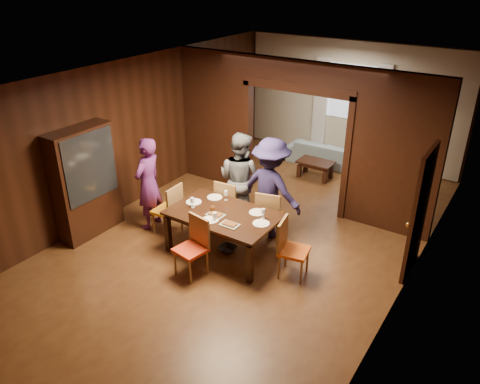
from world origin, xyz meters
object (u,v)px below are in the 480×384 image
Objects in this scene: chair_far_r at (270,214)px; chair_near at (190,248)px; dining_table at (224,233)px; coffee_table at (315,169)px; chair_left at (167,209)px; chair_far_l at (230,203)px; person_navy at (271,189)px; person_grey at (240,179)px; chair_right at (294,249)px; sofa at (327,153)px; person_purple at (148,184)px; hutch at (85,182)px.

chair_far_r and chair_near have the same top height.
chair_far_r is at bearing 62.55° from dining_table.
chair_left is (-1.21, -3.71, 0.28)m from coffee_table.
chair_far_l is 0.82m from chair_far_r.
person_navy is at bearing -172.87° from chair_far_l.
person_grey reaches higher than chair_right.
chair_far_r is (0.07, -0.12, -0.44)m from person_navy.
person_navy reaches higher than chair_near.
chair_far_l is at bearing -12.02° from chair_far_r.
chair_left is 1.00× the size of chair_far_r.
sofa is 2.01× the size of chair_far_r.
person_purple reaches higher than chair_right.
chair_near is at bearing 53.32° from chair_left.
chair_near reaches higher than sofa.
chair_left is at bearing 81.08° from chair_right.
chair_near is (-0.49, -1.62, 0.00)m from chair_far_r.
coffee_table is at bearing -95.87° from chair_far_r.
coffee_table is at bearing -96.38° from person_grey.
chair_far_l is at bearing 82.70° from person_grey.
sofa is 2.01× the size of chair_right.
person_navy is (0.71, -0.10, 0.03)m from person_grey.
chair_far_l is (-0.04, -0.26, -0.41)m from person_grey.
chair_near is at bearing -0.50° from hutch.
chair_right is at bearing -69.96° from coffee_table.
person_purple reaches higher than chair_near.
chair_far_r reaches higher than coffee_table.
chair_far_l is at bearing 37.65° from hutch.
person_navy reaches higher than chair_left.
person_purple reaches higher than chair_far_l.
person_purple is at bearing -94.54° from chair_left.
coffee_table is 3.92m from chair_left.
hutch is at bearing 32.76° from chair_far_l.
person_navy is 0.46m from chair_far_r.
hutch is (-2.03, -1.56, 0.52)m from chair_far_l.
hutch is (-2.35, 0.02, 0.52)m from chair_near.
dining_table is 1.87× the size of chair_right.
chair_near is at bearing 81.76° from person_navy.
sofa is (0.24, 3.53, -0.61)m from person_grey.
hutch is at bearing -170.77° from chair_near.
chair_right is (2.95, 0.07, -0.39)m from person_purple.
person_purple is at bearing 27.56° from chair_far_l.
sofa is at bearing 6.57° from chair_right.
coffee_table is (-0.03, 3.68, -0.18)m from dining_table.
chair_near is (0.29, -1.84, -0.41)m from person_grey.
person_navy is 2.31× the size of coffee_table.
sofa is at bearing -99.12° from chair_far_l.
person_purple is 1.80× the size of chair_far_l.
person_purple is 1.80× the size of chair_left.
chair_near is (-0.04, -4.49, 0.28)m from coffee_table.
sofa is 4.74m from chair_left.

